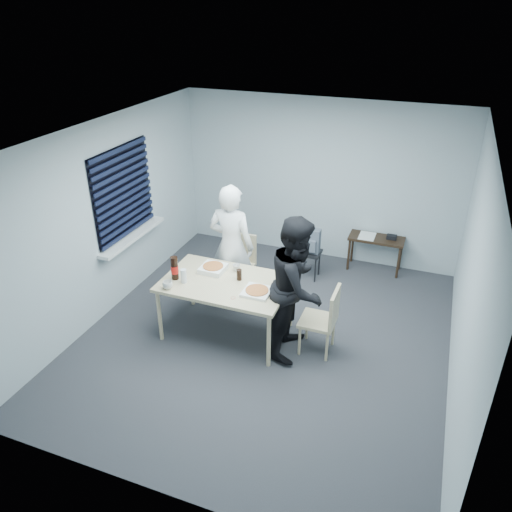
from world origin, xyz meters
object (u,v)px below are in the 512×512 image
at_px(person_white, 231,246).
at_px(person_black, 297,287).
at_px(dining_table, 226,286).
at_px(backpack, 311,241).
at_px(side_table, 376,242).
at_px(mug_b, 237,268).
at_px(soda_bottle, 175,268).
at_px(chair_right, 325,317).
at_px(mug_a, 168,285).
at_px(stool, 310,258).
at_px(chair_far, 240,260).

bearing_deg(person_white, person_black, 148.63).
xyz_separation_m(dining_table, backpack, (0.62, 1.77, -0.08)).
relative_size(dining_table, side_table, 1.85).
distance_m(mug_b, soda_bottle, 0.79).
bearing_deg(person_white, chair_right, 156.52).
relative_size(person_black, mug_a, 14.39).
xyz_separation_m(person_white, stool, (0.85, 1.07, -0.55)).
bearing_deg(mug_a, person_black, 15.24).
xyz_separation_m(person_black, backpack, (-0.30, 1.75, -0.26)).
bearing_deg(chair_far, person_black, -41.51).
distance_m(person_black, backpack, 1.80).
bearing_deg(person_black, mug_b, 72.37).
bearing_deg(backpack, mug_b, -111.00).
distance_m(stool, mug_a, 2.54).
height_order(chair_right, side_table, chair_right).
bearing_deg(chair_right, stool, 110.62).
xyz_separation_m(chair_far, chair_right, (1.50, -0.97, 0.00)).
height_order(dining_table, mug_a, mug_a).
xyz_separation_m(person_white, person_black, (1.14, -0.70, 0.00)).
distance_m(backpack, mug_b, 1.60).
height_order(person_black, backpack, person_black).
relative_size(backpack, mug_b, 3.77).
bearing_deg(stool, soda_bottle, -122.70).
height_order(person_white, mug_a, person_white).
bearing_deg(stool, chair_right, -69.38).
relative_size(chair_far, chair_right, 1.00).
height_order(dining_table, side_table, dining_table).
xyz_separation_m(stool, mug_a, (-1.21, -2.18, 0.48)).
xyz_separation_m(side_table, mug_a, (-2.11, -2.78, 0.33)).
xyz_separation_m(person_white, soda_bottle, (-0.40, -0.87, 0.03)).
height_order(chair_far, stool, chair_far).
height_order(stool, soda_bottle, soda_bottle).
distance_m(side_table, stool, 1.09).
distance_m(dining_table, mug_b, 0.32).
distance_m(chair_far, stool, 1.15).
relative_size(chair_right, stool, 2.01).
bearing_deg(chair_far, mug_b, -70.64).
xyz_separation_m(person_black, side_table, (0.60, 2.37, -0.40)).
distance_m(side_table, backpack, 1.10).
height_order(dining_table, mug_b, mug_b).
bearing_deg(person_black, mug_a, 105.24).
bearing_deg(mug_b, stool, 67.98).
height_order(stool, mug_a, mug_a).
height_order(chair_far, person_black, person_black).
bearing_deg(stool, mug_a, -119.11).
bearing_deg(person_black, chair_far, 48.49).
relative_size(stool, mug_a, 3.61).
bearing_deg(soda_bottle, mug_b, 35.21).
bearing_deg(person_black, person_white, 58.63).
bearing_deg(stool, chair_far, -139.12).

